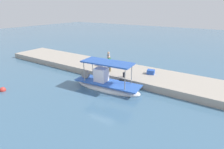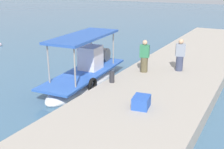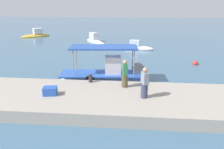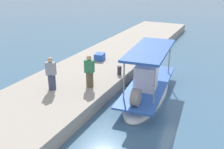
{
  "view_description": "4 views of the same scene",
  "coord_description": "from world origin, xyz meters",
  "px_view_note": "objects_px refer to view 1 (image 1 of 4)",
  "views": [
    {
      "loc": [
        -8.65,
        12.25,
        7.11
      ],
      "look_at": [
        0.59,
        -1.89,
        0.83
      ],
      "focal_mm": 29.04,
      "sensor_mm": 36.0,
      "label": 1
    },
    {
      "loc": [
        -11.21,
        -8.27,
        5.13
      ],
      "look_at": [
        -0.35,
        -2.19,
        0.96
      ],
      "focal_mm": 44.55,
      "sensor_mm": 36.0,
      "label": 2
    },
    {
      "loc": [
        2.19,
        -16.75,
        5.81
      ],
      "look_at": [
        0.84,
        -2.56,
        1.29
      ],
      "focal_mm": 38.91,
      "sensor_mm": 36.0,
      "label": 3
    },
    {
      "loc": [
        12.15,
        3.36,
        6.14
      ],
      "look_at": [
        0.12,
        -2.45,
        0.86
      ],
      "focal_mm": 41.38,
      "sensor_mm": 36.0,
      "label": 4
    }
  ],
  "objects_px": {
    "fisherman_by_crate": "(109,64)",
    "marker_buoy": "(3,90)",
    "cargo_crate": "(151,72)",
    "fisherman_near_bollard": "(109,60)",
    "mooring_bollard": "(124,75)",
    "main_fishing_boat": "(107,84)"
  },
  "relations": [
    {
      "from": "cargo_crate",
      "to": "marker_buoy",
      "type": "xyz_separation_m",
      "value": [
        10.15,
        9.83,
        -0.77
      ]
    },
    {
      "from": "cargo_crate",
      "to": "fisherman_near_bollard",
      "type": "bearing_deg",
      "value": 0.95
    },
    {
      "from": "fisherman_by_crate",
      "to": "marker_buoy",
      "type": "distance_m",
      "value": 10.3
    },
    {
      "from": "marker_buoy",
      "to": "mooring_bollard",
      "type": "bearing_deg",
      "value": -137.77
    },
    {
      "from": "cargo_crate",
      "to": "mooring_bollard",
      "type": "bearing_deg",
      "value": 51.04
    },
    {
      "from": "cargo_crate",
      "to": "marker_buoy",
      "type": "bearing_deg",
      "value": 44.06
    },
    {
      "from": "fisherman_near_bollard",
      "to": "fisherman_by_crate",
      "type": "height_order",
      "value": "fisherman_near_bollard"
    },
    {
      "from": "main_fishing_boat",
      "to": "fisherman_by_crate",
      "type": "bearing_deg",
      "value": -60.63
    },
    {
      "from": "fisherman_near_bollard",
      "to": "cargo_crate",
      "type": "bearing_deg",
      "value": -179.05
    },
    {
      "from": "fisherman_near_bollard",
      "to": "marker_buoy",
      "type": "distance_m",
      "value": 11.01
    },
    {
      "from": "mooring_bollard",
      "to": "cargo_crate",
      "type": "bearing_deg",
      "value": -128.96
    },
    {
      "from": "fisherman_by_crate",
      "to": "marker_buoy",
      "type": "relative_size",
      "value": 3.23
    },
    {
      "from": "mooring_bollard",
      "to": "marker_buoy",
      "type": "bearing_deg",
      "value": 42.23
    },
    {
      "from": "fisherman_by_crate",
      "to": "marker_buoy",
      "type": "xyz_separation_m",
      "value": [
        6.09,
        8.21,
        -1.31
      ]
    },
    {
      "from": "fisherman_near_bollard",
      "to": "marker_buoy",
      "type": "xyz_separation_m",
      "value": [
        4.97,
        9.74,
        -1.32
      ]
    },
    {
      "from": "main_fishing_boat",
      "to": "marker_buoy",
      "type": "bearing_deg",
      "value": 36.29
    },
    {
      "from": "main_fishing_boat",
      "to": "fisherman_near_bollard",
      "type": "bearing_deg",
      "value": -58.06
    },
    {
      "from": "main_fishing_boat",
      "to": "fisherman_near_bollard",
      "type": "relative_size",
      "value": 3.89
    },
    {
      "from": "main_fishing_boat",
      "to": "marker_buoy",
      "type": "height_order",
      "value": "main_fishing_boat"
    },
    {
      "from": "mooring_bollard",
      "to": "marker_buoy",
      "type": "height_order",
      "value": "mooring_bollard"
    },
    {
      "from": "fisherman_near_bollard",
      "to": "mooring_bollard",
      "type": "bearing_deg",
      "value": 146.4
    },
    {
      "from": "mooring_bollard",
      "to": "cargo_crate",
      "type": "distance_m",
      "value": 2.95
    }
  ]
}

